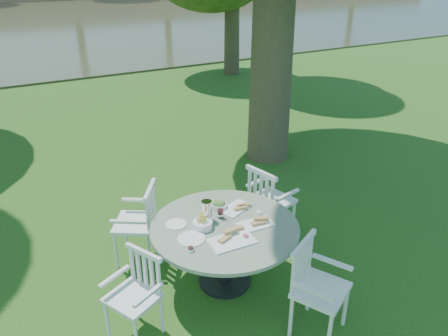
{
  "coord_description": "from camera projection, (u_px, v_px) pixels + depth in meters",
  "views": [
    {
      "loc": [
        -2.36,
        -4.06,
        3.19
      ],
      "look_at": [
        0.0,
        0.2,
        0.85
      ],
      "focal_mm": 35.0,
      "sensor_mm": 36.0,
      "label": 1
    }
  ],
  "objects": [
    {
      "name": "chair_sw",
      "position": [
        138.0,
        288.0,
        3.96
      ],
      "size": [
        0.54,
        0.56,
        0.84
      ],
      "rotation": [
        0.0,
        0.0,
        -1.11
      ],
      "color": "white",
      "rests_on": "ground"
    },
    {
      "name": "chair_se",
      "position": [
        312.0,
        281.0,
        3.96
      ],
      "size": [
        0.62,
        0.61,
        0.93
      ],
      "rotation": [
        0.0,
        0.0,
        0.48
      ],
      "color": "white",
      "rests_on": "ground"
    },
    {
      "name": "chair_nw",
      "position": [
        142.0,
        218.0,
        4.92
      ],
      "size": [
        0.63,
        0.64,
        0.94
      ],
      "rotation": [
        0.0,
        0.0,
        -2.13
      ],
      "color": "white",
      "rests_on": "ground"
    },
    {
      "name": "table",
      "position": [
        225.0,
        236.0,
        4.51
      ],
      "size": [
        1.53,
        1.53,
        0.73
      ],
      "color": "black",
      "rests_on": "ground"
    },
    {
      "name": "river",
      "position": [
        21.0,
        24.0,
        23.75
      ],
      "size": [
        100.0,
        28.0,
        0.12
      ],
      "primitive_type": "cube",
      "color": "#33351F",
      "rests_on": "ground"
    },
    {
      "name": "chair_ne",
      "position": [
        267.0,
        197.0,
        5.32
      ],
      "size": [
        0.55,
        0.57,
        0.95
      ],
      "rotation": [
        0.0,
        0.0,
        -4.48
      ],
      "color": "white",
      "rests_on": "ground"
    },
    {
      "name": "ground",
      "position": [
        232.0,
        233.0,
        5.61
      ],
      "size": [
        140.0,
        140.0,
        0.0
      ],
      "primitive_type": "plane",
      "color": "#133A0C",
      "rests_on": "ground"
    },
    {
      "name": "tableware",
      "position": [
        216.0,
        220.0,
        4.46
      ],
      "size": [
        1.01,
        0.84,
        0.22
      ],
      "color": "white",
      "rests_on": "table"
    }
  ]
}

